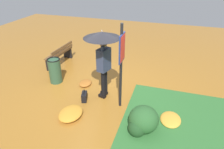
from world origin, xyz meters
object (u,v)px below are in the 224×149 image
object	(u,v)px
person_with_umbrella	(103,48)
handbag	(84,97)
info_sign_post	(122,58)
trash_bin	(55,71)
park_bench	(60,55)

from	to	relation	value
person_with_umbrella	handbag	xyz separation A→B (m)	(0.31, -0.48, -1.42)
info_sign_post	handbag	size ratio (longest dim) A/B	6.22
person_with_umbrella	handbag	world-z (taller)	person_with_umbrella
handbag	trash_bin	size ratio (longest dim) A/B	0.44
person_with_umbrella	handbag	bearing A→B (deg)	-57.09
person_with_umbrella	trash_bin	distance (m)	2.17
info_sign_post	trash_bin	world-z (taller)	info_sign_post
handbag	trash_bin	world-z (taller)	trash_bin
info_sign_post	park_bench	world-z (taller)	info_sign_post
park_bench	trash_bin	xyz separation A→B (m)	(1.25, 0.54, 0.02)
handbag	trash_bin	xyz separation A→B (m)	(-0.68, -1.33, 0.29)
person_with_umbrella	trash_bin	world-z (taller)	person_with_umbrella
person_with_umbrella	park_bench	xyz separation A→B (m)	(-1.63, -2.36, -1.15)
handbag	person_with_umbrella	bearing A→B (deg)	122.91
handbag	park_bench	distance (m)	2.71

